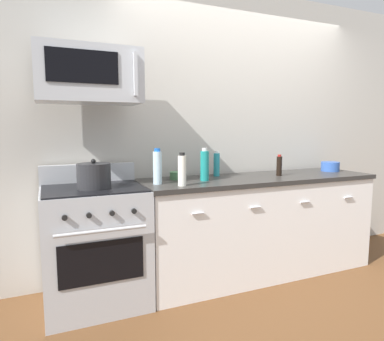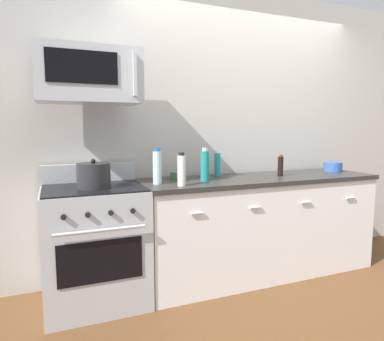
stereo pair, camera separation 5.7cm
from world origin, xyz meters
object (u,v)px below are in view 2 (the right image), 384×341
Objects in this scene: microwave at (89,76)px; bowl_blue_mixing at (333,167)px; range_oven at (95,244)px; bottle_sparkling_teal at (205,165)px; stockpot at (94,176)px; bottle_soy_sauce_dark at (280,166)px; bottle_vinegar_white at (182,170)px; bottle_dish_soap at (217,164)px; bowl_green_glaze at (178,175)px; bottle_water_clear at (157,167)px.

bowl_blue_mixing is at bearing 0.18° from microwave.
range_oven is 1.09m from bottle_sparkling_teal.
microwave is 0.74m from stockpot.
bottle_soy_sauce_dark is (1.70, -0.02, 0.55)m from range_oven.
stockpot is at bearing 167.23° from bottle_vinegar_white.
bottle_dish_soap is at bearing 9.32° from range_oven.
stockpot is (-2.41, -0.11, 0.05)m from bowl_blue_mixing.
bottle_soy_sauce_dark is at bearing 9.51° from bottle_vinegar_white.
range_oven is 0.55m from stockpot.
bowl_green_glaze is at bearing 138.11° from bottle_sparkling_teal.
bowl_blue_mixing is (1.26, -0.14, -0.06)m from bottle_dish_soap.
bottle_dish_soap is at bearing 7.12° from microwave.
microwave is 0.99m from bottle_vinegar_white.
bottle_soy_sauce_dark is 1.20m from bottle_water_clear.
bottle_vinegar_white reaches higher than range_oven.
bottle_soy_sauce_dark is 1.70m from stockpot.
microwave is 3.72× the size of bottle_soy_sauce_dark.
bottle_dish_soap reaches higher than bowl_blue_mixing.
bottle_dish_soap is at bearing 6.48° from bowl_green_glaze.
bottle_vinegar_white is at bearing -17.19° from range_oven.
bottle_soy_sauce_dark is 1.53× the size of bowl_green_glaze.
bottle_sparkling_teal is at bearing -4.41° from microwave.
microwave is 3.15× the size of bottle_dish_soap.
bottle_dish_soap is at bearing 159.20° from bottle_soy_sauce_dark.
microwave is (0.00, 0.04, 1.28)m from range_oven.
bottle_dish_soap is 0.96× the size of stockpot.
bottle_water_clear reaches higher than bottle_sparkling_teal.
bottle_water_clear reaches higher than range_oven.
bottle_soy_sauce_dark is (1.70, -0.07, -0.74)m from microwave.
bowl_blue_mixing is 2.41m from stockpot.
bottle_dish_soap reaches higher than bottle_soy_sauce_dark.
bottle_water_clear is (-1.20, -0.02, 0.04)m from bottle_soy_sauce_dark.
stockpot is at bearing -90.00° from range_oven.
bowl_green_glaze is (0.09, 0.34, -0.09)m from bottle_vinegar_white.
bottle_water_clear is at bearing 1.23° from stockpot.
microwave is at bearing 177.72° from bottle_soy_sauce_dark.
bottle_sparkling_teal is 0.27m from bowl_green_glaze.
stockpot is (-1.14, -0.24, -0.02)m from bottle_dish_soap.
bottle_sparkling_teal is 0.33m from bottle_vinegar_white.
bowl_green_glaze is at bearing 75.38° from bottle_vinegar_white.
bottle_water_clear is at bearing -160.45° from bottle_dish_soap.
bottle_sparkling_teal reaches higher than bowl_blue_mixing.
bottle_sparkling_teal reaches higher than bowl_green_glaze.
bowl_blue_mixing is (2.41, 0.05, 0.50)m from range_oven.
bowl_green_glaze is (0.73, 0.10, -0.80)m from microwave.
bottle_sparkling_teal is 0.42m from bottle_water_clear.
bottle_vinegar_white is at bearing -12.77° from stockpot.
range_oven reaches higher than bowl_blue_mixing.
range_oven is 4.35× the size of stockpot.
bottle_sparkling_teal is (0.92, -0.03, 0.58)m from range_oven.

